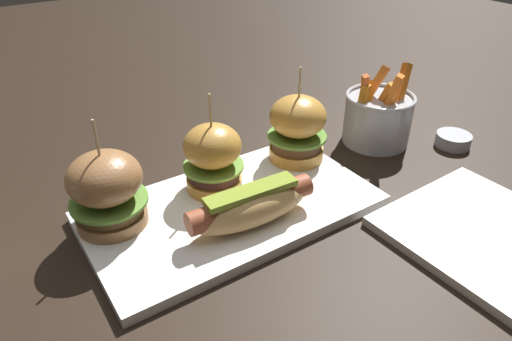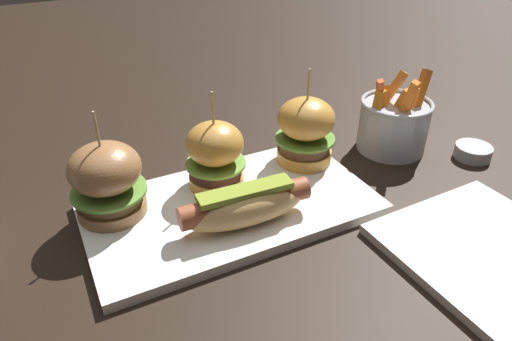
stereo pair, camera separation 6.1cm
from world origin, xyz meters
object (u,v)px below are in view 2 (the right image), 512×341
at_px(platter_main, 231,207).
at_px(slider_right, 306,130).
at_px(hot_dog, 242,206).
at_px(slider_left, 107,180).
at_px(sauce_ramekin, 473,151).
at_px(side_plate, 489,252).
at_px(slider_center, 217,154).
at_px(fries_bucket, 393,124).

distance_m(platter_main, slider_right, 0.17).
distance_m(platter_main, hot_dog, 0.06).
bearing_deg(slider_left, sauce_ramekin, -9.85).
relative_size(slider_left, side_plate, 0.67).
distance_m(slider_center, sauce_ramekin, 0.42).
distance_m(slider_left, slider_right, 0.29).
xyz_separation_m(platter_main, hot_dog, (-0.00, -0.05, 0.03)).
xyz_separation_m(slider_left, sauce_ramekin, (0.55, -0.10, -0.05)).
bearing_deg(slider_right, platter_main, -160.95).
bearing_deg(side_plate, platter_main, 137.25).
height_order(slider_center, slider_right, slider_right).
height_order(fries_bucket, side_plate, fries_bucket).
xyz_separation_m(slider_left, slider_center, (0.15, -0.00, -0.00)).
bearing_deg(sauce_ramekin, fries_bucket, 139.48).
distance_m(platter_main, sauce_ramekin, 0.41).
bearing_deg(sauce_ramekin, slider_right, 159.80).
xyz_separation_m(platter_main, slider_center, (0.00, 0.05, 0.06)).
bearing_deg(slider_center, platter_main, -93.67).
xyz_separation_m(hot_dog, sauce_ramekin, (0.41, 0.00, -0.03)).
height_order(platter_main, slider_right, slider_right).
relative_size(slider_right, sauce_ramekin, 2.55).
relative_size(fries_bucket, sauce_ramekin, 2.37).
bearing_deg(sauce_ramekin, side_plate, -134.24).
height_order(fries_bucket, sauce_ramekin, fries_bucket).
bearing_deg(slider_center, slider_right, 1.10).
relative_size(hot_dog, slider_center, 1.20).
bearing_deg(hot_dog, sauce_ramekin, 0.19).
height_order(slider_right, sauce_ramekin, slider_right).
relative_size(hot_dog, slider_left, 1.18).
bearing_deg(hot_dog, slider_left, 145.25).
height_order(hot_dog, slider_center, slider_center).
relative_size(slider_center, fries_bucket, 1.04).
bearing_deg(hot_dog, fries_bucket, 15.26).
bearing_deg(slider_center, hot_dog, -94.81).
relative_size(platter_main, sauce_ramekin, 6.64).
bearing_deg(hot_dog, slider_right, 32.74).
bearing_deg(platter_main, slider_right, 19.05).
relative_size(slider_right, side_plate, 0.68).
distance_m(slider_right, sauce_ramekin, 0.28).
xyz_separation_m(fries_bucket, sauce_ramekin, (0.10, -0.08, -0.03)).
bearing_deg(side_plate, hot_dog, 144.52).
distance_m(fries_bucket, sauce_ramekin, 0.13).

